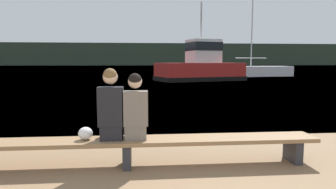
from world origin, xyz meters
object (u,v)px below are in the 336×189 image
at_px(person_right, 135,110).
at_px(tugboat_red, 200,68).
at_px(bench_main, 127,144).
at_px(shopping_bag, 85,133).
at_px(person_left, 111,107).
at_px(moored_sailboat, 254,71).

relative_size(person_right, tugboat_red, 0.13).
xyz_separation_m(bench_main, shopping_bag, (-0.62, 0.02, 0.18)).
relative_size(person_left, person_right, 1.07).
bearing_deg(person_left, moored_sailboat, 64.95).
bearing_deg(bench_main, person_right, 0.66).
distance_m(bench_main, person_left, 0.62).
distance_m(person_left, person_right, 0.37).
height_order(person_right, tugboat_red, tugboat_red).
height_order(bench_main, shopping_bag, shopping_bag).
xyz_separation_m(bench_main, person_left, (-0.23, -0.00, 0.58)).
bearing_deg(moored_sailboat, person_left, 145.53).
bearing_deg(tugboat_red, shopping_bag, 146.87).
xyz_separation_m(person_left, moored_sailboat, (12.86, 27.52, -0.35)).
relative_size(bench_main, tugboat_red, 0.74).
bearing_deg(person_left, person_right, 0.31).
distance_m(person_right, moored_sailboat, 30.22).
distance_m(shopping_bag, moored_sailboat, 30.52).
bearing_deg(shopping_bag, moored_sailboat, 64.26).
bearing_deg(moored_sailboat, tugboat_red, 122.46).
height_order(person_left, shopping_bag, person_left).
bearing_deg(person_right, moored_sailboat, 65.57).
xyz_separation_m(person_right, tugboat_red, (5.19, 20.96, 0.22)).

